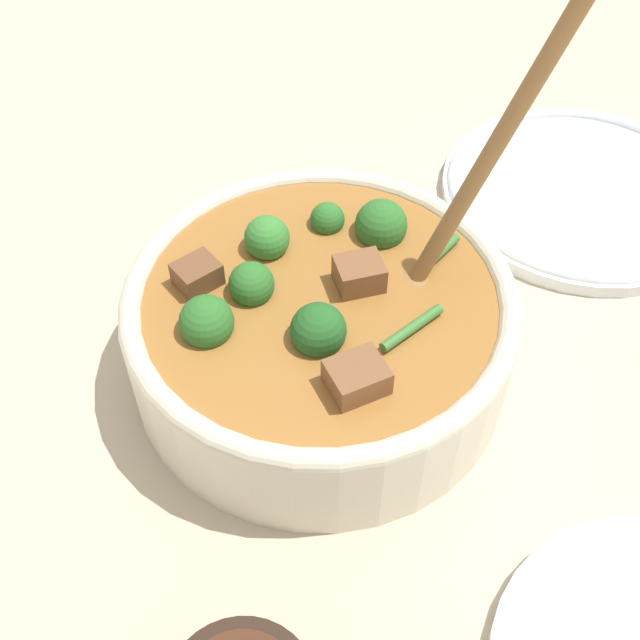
% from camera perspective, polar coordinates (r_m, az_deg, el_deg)
% --- Properties ---
extents(ground_plane, '(4.00, 4.00, 0.00)m').
position_cam_1_polar(ground_plane, '(0.61, -0.00, -3.31)').
color(ground_plane, '#C6B293').
extents(stew_bowl, '(0.28, 0.29, 0.29)m').
position_cam_1_polar(stew_bowl, '(0.57, 0.00, -0.25)').
color(stew_bowl, beige).
rests_on(stew_bowl, ground_plane).
extents(empty_plate, '(0.25, 0.25, 0.02)m').
position_cam_1_polar(empty_plate, '(0.78, 18.12, 8.76)').
color(empty_plate, white).
rests_on(empty_plate, ground_plane).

